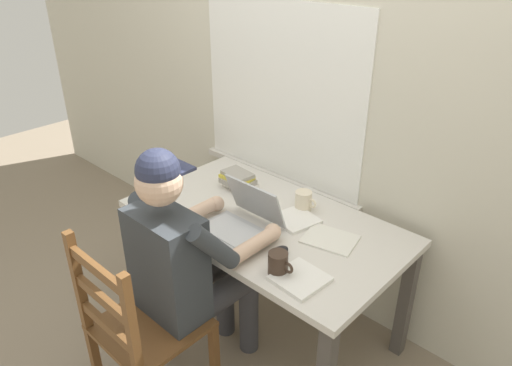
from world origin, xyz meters
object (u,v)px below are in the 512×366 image
computer_mouse (279,252)px  wooden_chair (140,331)px  book_stack_main (238,180)px  laptop (242,220)px  coffee_mug_dark (278,264)px  desk (264,234)px  seated_person (188,259)px  coffee_mug_white (304,201)px

computer_mouse → wooden_chair: bearing=-116.4°
wooden_chair → book_stack_main: bearing=108.1°
wooden_chair → laptop: (0.02, 0.61, 0.29)m
coffee_mug_dark → wooden_chair: bearing=-127.9°
coffee_mug_dark → book_stack_main: 0.79m
wooden_chair → book_stack_main: 0.99m
wooden_chair → book_stack_main: (-0.29, 0.90, 0.28)m
book_stack_main → laptop: bearing=-42.8°
desk → seated_person: (-0.03, -0.47, 0.08)m
desk → coffee_mug_white: size_ratio=11.21×
computer_mouse → laptop: bearing=172.4°
coffee_mug_white → coffee_mug_dark: (0.25, -0.49, 0.00)m
seated_person → book_stack_main: 0.68m
desk → computer_mouse: size_ratio=13.97×
wooden_chair → coffee_mug_dark: 0.66m
computer_mouse → coffee_mug_dark: coffee_mug_dark is taller
laptop → book_stack_main: 0.42m
coffee_mug_white → coffee_mug_dark: bearing=-63.1°
computer_mouse → coffee_mug_dark: size_ratio=0.82×
book_stack_main → desk: bearing=-24.1°
computer_mouse → book_stack_main: 0.66m
seated_person → laptop: 0.33m
desk → laptop: size_ratio=4.23×
desk → wooden_chair: bearing=-92.6°
wooden_chair → coffee_mug_dark: (0.37, 0.47, 0.28)m
coffee_mug_dark → computer_mouse: bearing=128.3°
laptop → coffee_mug_white: size_ratio=2.65×
coffee_mug_dark → laptop: bearing=158.4°
desk → wooden_chair: 0.77m
book_stack_main → seated_person: bearing=-64.5°
coffee_mug_white → desk: bearing=-111.7°
seated_person → computer_mouse: bearing=45.7°
seated_person → laptop: size_ratio=3.82×
computer_mouse → book_stack_main: book_stack_main is taller
desk → book_stack_main: bearing=155.9°
book_stack_main → coffee_mug_dark: bearing=-32.9°
wooden_chair → computer_mouse: size_ratio=9.55×
desk → wooden_chair: wooden_chair is taller
laptop → coffee_mug_dark: 0.38m
desk → coffee_mug_white: coffee_mug_white is taller
desk → coffee_mug_white: 0.27m
computer_mouse → seated_person: bearing=-134.3°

